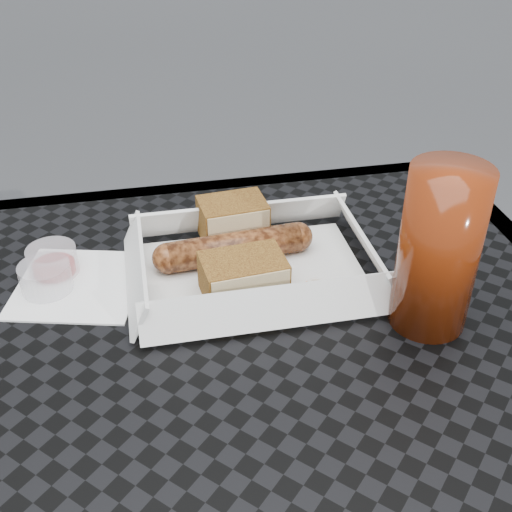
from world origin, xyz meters
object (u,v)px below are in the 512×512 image
(patio_table, at_px, (198,486))
(food_tray, at_px, (254,273))
(drink_glass, at_px, (439,250))
(bratwurst, at_px, (234,247))

(patio_table, height_order, food_tray, food_tray)
(patio_table, distance_m, drink_glass, 0.29)
(patio_table, distance_m, food_tray, 0.22)
(food_tray, bearing_deg, patio_table, -114.63)
(patio_table, height_order, drink_glass, drink_glass)
(food_tray, height_order, drink_glass, drink_glass)
(patio_table, relative_size, food_tray, 3.64)
(patio_table, height_order, bratwurst, bratwurst)
(bratwurst, relative_size, drink_glass, 1.10)
(food_tray, relative_size, drink_glass, 1.41)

